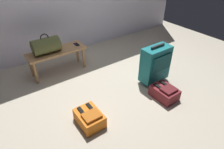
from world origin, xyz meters
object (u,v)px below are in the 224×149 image
object	(u,v)px
cell_phone	(77,44)
backpack_orange	(90,118)
bench	(57,54)
duffel_bag_olive	(46,46)
suitcase_upright_teal	(155,64)
backpack_maroon	(164,92)

from	to	relation	value
cell_phone	backpack_orange	bearing A→B (deg)	-111.58
bench	duffel_bag_olive	xyz separation A→B (m)	(-0.15, -0.00, 0.20)
suitcase_upright_teal	backpack_orange	bearing A→B (deg)	-171.91
duffel_bag_olive	cell_phone	world-z (taller)	duffel_bag_olive
backpack_maroon	backpack_orange	size ratio (longest dim) A/B	1.00
duffel_bag_olive	cell_phone	distance (m)	0.56
suitcase_upright_teal	backpack_maroon	xyz separation A→B (m)	(-0.17, -0.39, -0.25)
cell_phone	backpack_maroon	bearing A→B (deg)	-69.46
cell_phone	backpack_orange	size ratio (longest dim) A/B	0.38
cell_phone	suitcase_upright_teal	distance (m)	1.45
suitcase_upright_teal	duffel_bag_olive	bearing A→B (deg)	137.44
duffel_bag_olive	cell_phone	xyz separation A→B (m)	(0.54, 0.01, -0.13)
duffel_bag_olive	backpack_maroon	bearing A→B (deg)	-54.42
cell_phone	backpack_maroon	world-z (taller)	cell_phone
backpack_orange	duffel_bag_olive	bearing A→B (deg)	89.35
bench	backpack_orange	distance (m)	1.44
backpack_maroon	backpack_orange	bearing A→B (deg)	170.11
cell_phone	suitcase_upright_teal	size ratio (longest dim) A/B	0.22
duffel_bag_olive	backpack_orange	size ratio (longest dim) A/B	1.16
backpack_maroon	cell_phone	bearing A→B (deg)	110.54
suitcase_upright_teal	backpack_maroon	world-z (taller)	suitcase_upright_teal
cell_phone	duffel_bag_olive	bearing A→B (deg)	-178.91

